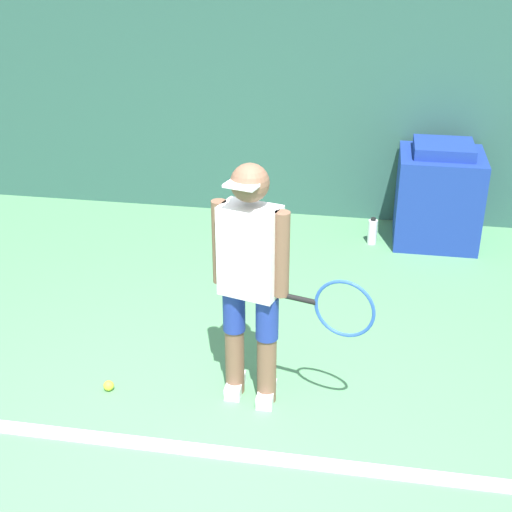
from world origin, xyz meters
TOP-DOWN VIEW (x-y plane):
  - ground_plane at (0.00, 0.00)m, footprint 24.00×24.00m
  - back_wall at (0.00, 3.68)m, footprint 24.00×0.10m
  - court_baseline at (0.00, 0.04)m, footprint 21.60×0.10m
  - tennis_player at (0.11, 0.60)m, footprint 0.97×0.36m
  - tennis_ball at (-0.82, 0.50)m, footprint 0.07×0.07m
  - covered_chair at (1.36, 3.22)m, footprint 0.74×0.70m
  - water_bottle at (0.79, 3.04)m, footprint 0.08×0.08m

SIDE VIEW (x-z plane):
  - ground_plane at x=0.00m, z-range 0.00..0.00m
  - court_baseline at x=0.00m, z-range 0.00..0.01m
  - tennis_ball at x=-0.82m, z-range 0.00..0.07m
  - water_bottle at x=0.79m, z-range -0.01..0.25m
  - covered_chair at x=1.36m, z-range -0.02..0.91m
  - tennis_player at x=0.11m, z-range 0.08..1.62m
  - back_wall at x=0.00m, z-range 0.00..3.07m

